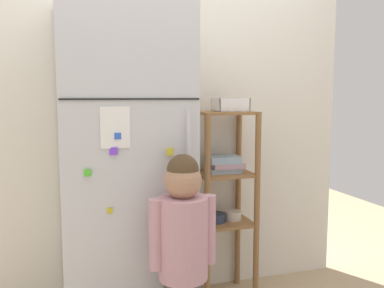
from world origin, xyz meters
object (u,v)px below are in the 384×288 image
object	(u,v)px
child_standing	(183,237)
fruit_bin	(232,106)
pantry_shelf_unit	(224,187)
refrigerator	(125,166)

from	to	relation	value
child_standing	fruit_bin	world-z (taller)	fruit_bin
pantry_shelf_unit	fruit_bin	world-z (taller)	fruit_bin
pantry_shelf_unit	fruit_bin	size ratio (longest dim) A/B	5.97
fruit_bin	refrigerator	bearing A→B (deg)	-171.30
pantry_shelf_unit	child_standing	bearing A→B (deg)	-128.05
refrigerator	fruit_bin	xyz separation A→B (m)	(0.68, 0.10, 0.33)
refrigerator	fruit_bin	bearing A→B (deg)	8.70
refrigerator	fruit_bin	world-z (taller)	refrigerator
child_standing	pantry_shelf_unit	bearing A→B (deg)	51.95
child_standing	pantry_shelf_unit	xyz separation A→B (m)	(0.43, 0.55, 0.10)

